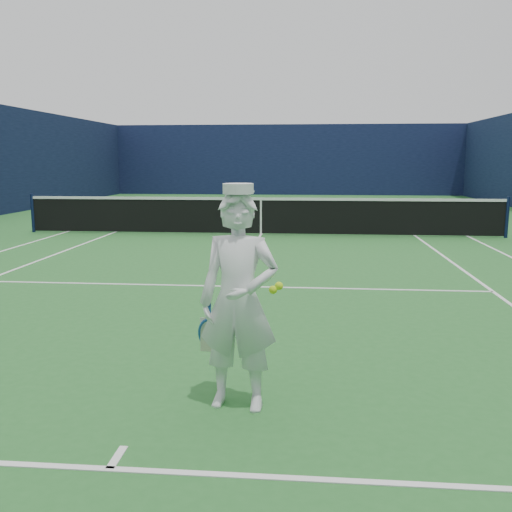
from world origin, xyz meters
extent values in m
plane|color=#276729|center=(0.00, 0.00, 0.00)|extent=(80.00, 80.00, 0.00)
cube|color=white|center=(0.00, 11.88, 0.00)|extent=(11.03, 0.06, 0.01)
cube|color=white|center=(0.00, -11.88, 0.00)|extent=(11.03, 0.06, 0.01)
cube|color=white|center=(-5.49, 0.00, 0.00)|extent=(0.06, 23.83, 0.01)
cube|color=white|center=(5.49, 0.00, 0.00)|extent=(0.06, 23.83, 0.01)
cube|color=white|center=(-4.12, 0.00, 0.00)|extent=(0.06, 23.77, 0.01)
cube|color=white|center=(4.12, 0.00, 0.00)|extent=(0.06, 23.77, 0.01)
cube|color=white|center=(0.00, 6.40, 0.00)|extent=(8.23, 0.06, 0.01)
cube|color=white|center=(0.00, -6.40, 0.00)|extent=(8.23, 0.06, 0.01)
cube|color=white|center=(0.00, 0.00, 0.00)|extent=(0.06, 12.80, 0.01)
cube|color=white|center=(0.00, 11.73, 0.00)|extent=(0.06, 0.30, 0.01)
cube|color=white|center=(0.00, -11.73, 0.00)|extent=(0.06, 0.30, 0.01)
cube|color=#0F1637|center=(0.00, 18.00, 2.00)|extent=(20.12, 0.12, 4.00)
cylinder|color=#141E4C|center=(-6.40, 0.00, 0.54)|extent=(0.09, 0.09, 1.07)
cylinder|color=#141E4C|center=(6.40, 0.00, 0.54)|extent=(0.09, 0.09, 1.07)
cube|color=black|center=(0.00, 0.00, 0.50)|extent=(12.79, 0.02, 0.92)
cube|color=white|center=(0.00, 0.00, 0.97)|extent=(12.79, 0.04, 0.07)
cube|color=white|center=(0.00, 0.00, 0.47)|extent=(0.05, 0.03, 0.94)
imported|color=white|center=(0.73, -10.83, 0.88)|extent=(0.69, 0.49, 1.76)
cylinder|color=white|center=(0.73, -10.83, 1.78)|extent=(0.24, 0.24, 0.08)
cube|color=white|center=(0.74, -10.70, 1.75)|extent=(0.19, 0.12, 0.02)
cylinder|color=navy|center=(0.46, -10.72, 0.91)|extent=(0.04, 0.09, 0.22)
cube|color=#1C4A9B|center=(0.46, -10.66, 0.73)|extent=(0.02, 0.02, 0.14)
torus|color=#1C4A9B|center=(0.47, -10.60, 0.52)|extent=(0.30, 0.13, 0.29)
cube|color=beige|center=(0.47, -10.60, 0.52)|extent=(0.22, 0.03, 0.30)
sphere|color=#D2F51B|center=(1.00, -10.76, 0.97)|extent=(0.07, 0.07, 0.07)
sphere|color=#D2F51B|center=(1.05, -10.74, 1.00)|extent=(0.07, 0.07, 0.07)
camera|label=1|loc=(1.27, -15.23, 2.00)|focal=40.00mm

